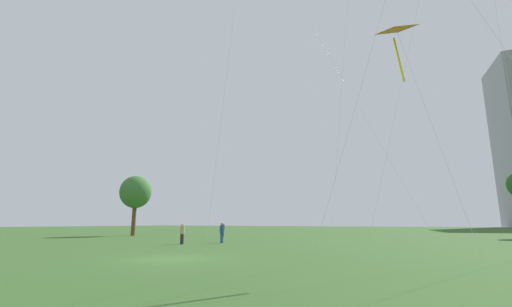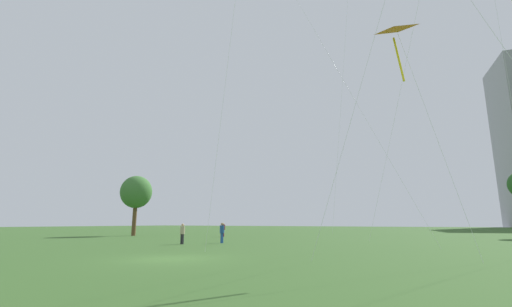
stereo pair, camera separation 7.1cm
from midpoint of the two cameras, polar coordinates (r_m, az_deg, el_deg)
ground at (r=17.09m, az=-13.87°, el=-16.56°), size 280.00×280.00×0.00m
person_standing_0 at (r=28.30m, az=-11.98°, el=-12.58°), size 0.35×0.35×1.58m
person_standing_1 at (r=42.54m, az=-5.32°, el=-12.24°), size 0.36×0.36×1.62m
person_standing_2 at (r=29.33m, az=-5.56°, el=-12.65°), size 0.36×0.36×1.64m
kite_flying_6 at (r=20.14m, az=22.26°, el=18.07°), size 3.39×1.95×11.86m
park_tree_1 at (r=48.05m, az=-19.12°, el=-6.08°), size 4.02×4.02×7.68m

